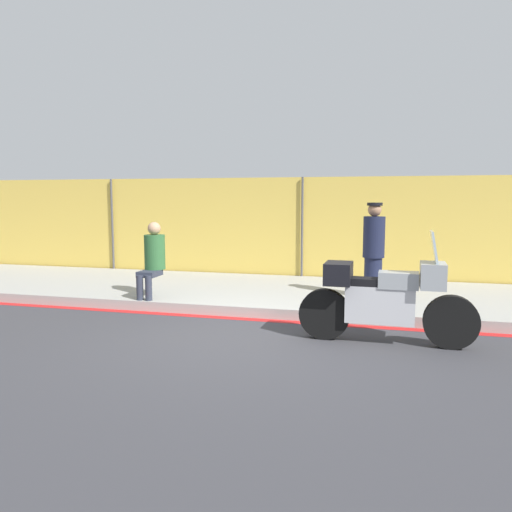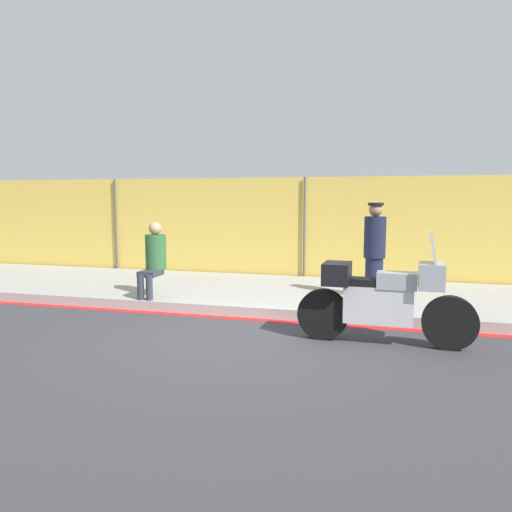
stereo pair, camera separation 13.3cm
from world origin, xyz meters
The scene contains 7 objects.
ground_plane centered at (0.00, 0.00, 0.00)m, with size 120.00×120.00×0.00m, color #38383D.
sidewalk centered at (0.00, 2.95, 0.09)m, with size 36.11×3.53×0.18m.
curb_paint_stripe centered at (0.00, 1.10, 0.00)m, with size 36.11×0.18×0.01m.
storefront_fence centered at (0.00, 4.81, 1.23)m, with size 34.31×0.17×2.45m.
motorcycle centered at (1.86, 0.26, 0.63)m, with size 2.38×0.53×1.56m.
officer_standing centered at (1.66, 2.56, 1.06)m, with size 0.39×0.39×1.72m.
person_seated_on_curb centered at (-2.25, 1.67, 0.93)m, with size 0.38×0.70×1.37m.
Camera 1 is at (1.85, -6.61, 1.98)m, focal length 35.00 mm.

